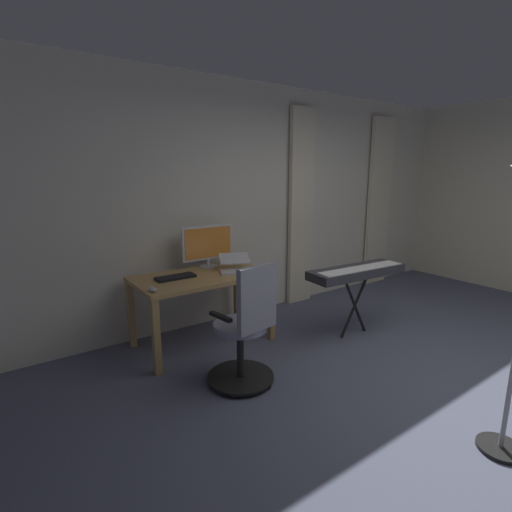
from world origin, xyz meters
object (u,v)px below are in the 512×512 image
Objects in this scene: computer_keyboard at (176,277)px; computer_mouse at (153,289)px; mug_tea at (240,259)px; office_chair at (246,331)px; desk at (202,284)px; piano_keyboard at (357,273)px; computer_monitor at (208,244)px; laptop at (235,266)px.

computer_mouse is (0.33, 0.27, 0.01)m from computer_keyboard.
computer_keyboard is at bearing 12.00° from mug_tea.
mug_tea is at bearing 50.55° from office_chair.
desk is 1.60m from piano_keyboard.
office_chair reaches higher than mug_tea.
computer_monitor reaches higher than mug_tea.
computer_mouse is 1.26m from mug_tea.
piano_keyboard is at bearing 139.55° from computer_monitor.
computer_mouse is at bearing 22.23° from desk.
office_chair is 0.91× the size of piano_keyboard.
piano_keyboard is (-1.41, 0.76, 0.06)m from desk.
laptop reaches higher than computer_mouse.
computer_keyboard is 0.62m from laptop.
computer_mouse is at bearing 20.93° from mug_tea.
computer_mouse is (0.81, 0.50, -0.23)m from computer_monitor.
desk is 0.38m from laptop.
desk is 13.19× the size of computer_mouse.
computer_keyboard is at bearing -21.22° from piano_keyboard.
office_chair reaches higher than laptop.
computer_mouse is (0.93, 0.16, -0.03)m from laptop.
office_chair is 1.30m from computer_monitor.
computer_mouse is at bearing 39.41° from computer_keyboard.
desk is 0.63m from mug_tea.
desk is at bearing 10.58° from laptop.
computer_mouse is 2.07m from piano_keyboard.
laptop reaches higher than piano_keyboard.
mug_tea is (-0.67, -1.12, 0.30)m from office_chair.
mug_tea reaches higher than computer_keyboard.
office_chair is 2.48× the size of laptop.
computer_keyboard is 2.80× the size of mug_tea.
laptop is at bearing 54.03° from office_chair.
office_chair is (0.09, 0.91, -0.16)m from desk.
desk is 0.65m from computer_mouse.
office_chair reaches higher than desk.
desk is 0.29m from computer_keyboard.
computer_monitor is 1.60m from piano_keyboard.
laptop is at bearing 110.98° from computer_monitor.
computer_monitor is at bearing -154.51° from computer_keyboard.
laptop is at bearing 50.38° from mug_tea.
piano_keyboard is (-1.19, 1.02, -0.28)m from computer_monitor.
computer_monitor is 1.42× the size of laptop.
computer_keyboard is (0.48, 0.23, -0.24)m from computer_monitor.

